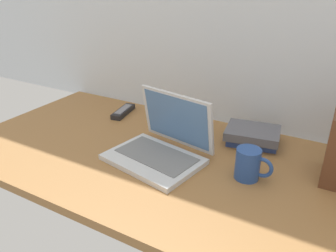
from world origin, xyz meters
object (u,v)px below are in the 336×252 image
laptop (162,145)px  book_stack (252,136)px  remote_control_near (123,111)px  coffee_mug (249,164)px

laptop → book_stack: bearing=46.0°
laptop → remote_control_near: laptop is taller
laptop → remote_control_near: 0.43m
coffee_mug → book_stack: 0.24m
remote_control_near → book_stack: 0.59m
laptop → coffee_mug: 0.30m
laptop → remote_control_near: bearing=144.6°
laptop → coffee_mug: bearing=3.4°
remote_control_near → book_stack: bearing=0.5°
coffee_mug → remote_control_near: size_ratio=0.71×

